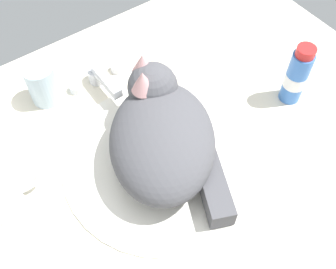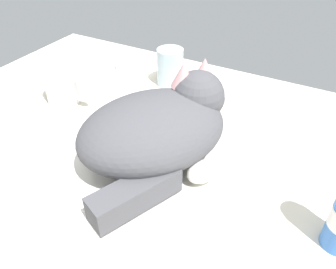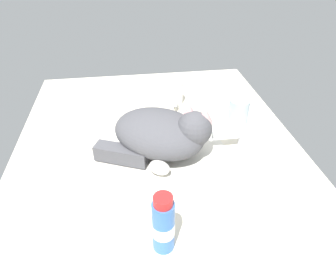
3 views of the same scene
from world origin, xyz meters
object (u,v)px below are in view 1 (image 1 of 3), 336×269
faucet (100,77)px  cat (163,133)px  toothpaste_bottle (297,76)px  rinse_cup (43,84)px

faucet → cat: 22.67cm
faucet → toothpaste_bottle: size_ratio=0.94×
rinse_cup → toothpaste_bottle: bearing=-35.1°
faucet → rinse_cup: rinse_cup is taller
faucet → cat: bearing=-87.8°
cat → rinse_cup: size_ratio=3.81×
cat → rinse_cup: 28.27cm
faucet → cat: cat is taller
rinse_cup → toothpaste_bottle: 51.00cm
cat → toothpaste_bottle: size_ratio=2.44×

